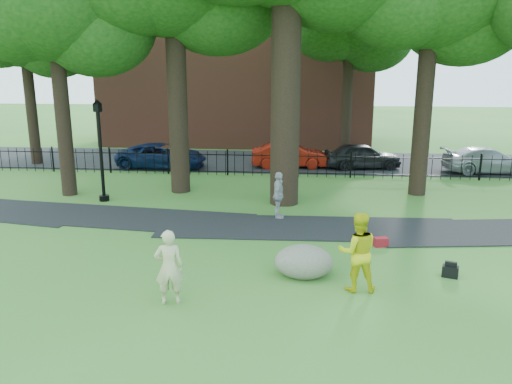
# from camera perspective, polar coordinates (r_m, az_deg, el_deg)

# --- Properties ---
(ground) EXTENTS (120.00, 120.00, 0.00)m
(ground) POSITION_cam_1_polar(r_m,az_deg,el_deg) (13.01, 1.88, -9.36)
(ground) COLOR #306B25
(ground) RESTS_ON ground
(footpath) EXTENTS (36.07, 3.85, 0.03)m
(footpath) POSITION_cam_1_polar(r_m,az_deg,el_deg) (16.64, 6.21, -4.15)
(footpath) COLOR black
(footpath) RESTS_ON ground
(street) EXTENTS (80.00, 7.00, 0.02)m
(street) POSITION_cam_1_polar(r_m,az_deg,el_deg) (28.40, 3.99, 3.48)
(street) COLOR black
(street) RESTS_ON ground
(iron_fence) EXTENTS (44.00, 0.04, 1.20)m
(iron_fence) POSITION_cam_1_polar(r_m,az_deg,el_deg) (24.36, 3.73, 3.17)
(iron_fence) COLOR black
(iron_fence) RESTS_ON ground
(brick_building) EXTENTS (18.00, 8.00, 12.00)m
(brick_building) POSITION_cam_1_polar(r_m,az_deg,el_deg) (36.24, -2.02, 15.30)
(brick_building) COLOR brown
(brick_building) RESTS_ON ground
(woman) EXTENTS (0.71, 0.55, 1.73)m
(woman) POSITION_cam_1_polar(r_m,az_deg,el_deg) (11.34, -9.92, -8.45)
(woman) COLOR #C9C08A
(woman) RESTS_ON ground
(man) EXTENTS (0.99, 0.80, 1.92)m
(man) POSITION_cam_1_polar(r_m,az_deg,el_deg) (12.02, 11.53, -6.72)
(man) COLOR #CFC611
(man) RESTS_ON ground
(pedestrian) EXTENTS (0.47, 1.00, 1.67)m
(pedestrian) POSITION_cam_1_polar(r_m,az_deg,el_deg) (17.42, 2.58, -0.40)
(pedestrian) COLOR #A2A2A7
(pedestrian) RESTS_ON ground
(boulder) EXTENTS (1.73, 1.47, 0.87)m
(boulder) POSITION_cam_1_polar(r_m,az_deg,el_deg) (12.81, 5.48, -7.70)
(boulder) COLOR #6E695B
(boulder) RESTS_ON ground
(lamppost) EXTENTS (0.40, 0.40, 4.00)m
(lamppost) POSITION_cam_1_polar(r_m,az_deg,el_deg) (20.45, -17.32, 4.37)
(lamppost) COLOR black
(lamppost) RESTS_ON ground
(backpack) EXTENTS (0.45, 0.36, 0.29)m
(backpack) POSITION_cam_1_polar(r_m,az_deg,el_deg) (13.70, 21.31, -8.46)
(backpack) COLOR black
(backpack) RESTS_ON ground
(red_bag) EXTENTS (0.45, 0.35, 0.27)m
(red_bag) POSITION_cam_1_polar(r_m,az_deg,el_deg) (15.32, 14.07, -5.56)
(red_bag) COLOR maroon
(red_bag) RESTS_ON ground
(red_sedan) EXTENTS (4.13, 1.75, 1.33)m
(red_sedan) POSITION_cam_1_polar(r_m,az_deg,el_deg) (26.62, 3.85, 4.23)
(red_sedan) COLOR maroon
(red_sedan) RESTS_ON ground
(navy_van) EXTENTS (4.75, 2.32, 1.30)m
(navy_van) POSITION_cam_1_polar(r_m,az_deg,el_deg) (26.88, -10.74, 4.08)
(navy_van) COLOR #0C193C
(navy_van) RESTS_ON ground
(grey_car) EXTENTS (4.19, 2.24, 1.35)m
(grey_car) POSITION_cam_1_polar(r_m,az_deg,el_deg) (26.86, 12.04, 4.07)
(grey_car) COLOR black
(grey_car) RESTS_ON ground
(silver_car) EXTENTS (4.56, 2.17, 1.28)m
(silver_car) POSITION_cam_1_polar(r_m,az_deg,el_deg) (27.76, 24.96, 3.31)
(silver_car) COLOR #A1A3AA
(silver_car) RESTS_ON ground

